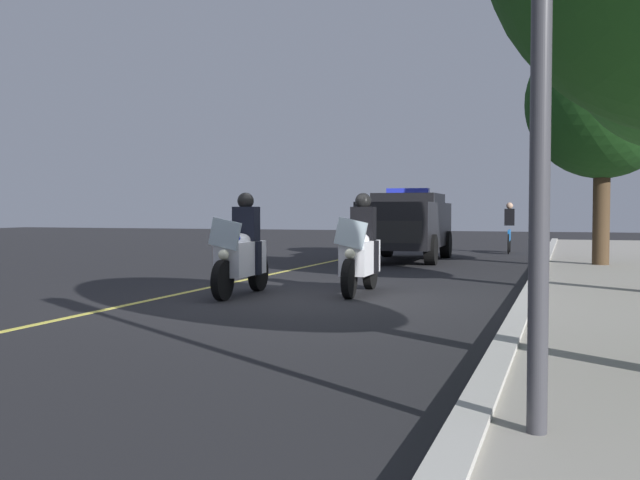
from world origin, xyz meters
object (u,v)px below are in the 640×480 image
(police_motorcycle_lead_right, at_px, (361,253))
(tree_far_back, at_px, (603,102))
(police_suv, at_px, (407,223))
(cyclist_background, at_px, (509,228))
(police_motorcycle_lead_left, at_px, (242,254))

(police_motorcycle_lead_right, xyz_separation_m, tree_far_back, (-7.03, 4.10, 3.33))
(tree_far_back, bearing_deg, police_suv, -104.88)
(cyclist_background, height_order, tree_far_back, tree_far_back)
(police_motorcycle_lead_left, xyz_separation_m, tree_far_back, (-7.94, 5.90, 3.33))
(police_motorcycle_lead_right, height_order, tree_far_back, tree_far_back)
(police_motorcycle_lead_right, distance_m, tree_far_back, 8.80)
(police_motorcycle_lead_left, bearing_deg, police_suv, 174.92)
(police_motorcycle_lead_right, distance_m, cyclist_background, 13.10)
(police_suv, bearing_deg, cyclist_background, 151.94)
(police_motorcycle_lead_right, bearing_deg, police_motorcycle_lead_left, -63.24)
(tree_far_back, bearing_deg, police_motorcycle_lead_left, -36.65)
(police_motorcycle_lead_left, height_order, tree_far_back, tree_far_back)
(police_suv, xyz_separation_m, cyclist_background, (-4.63, 2.47, -0.22))
(police_motorcycle_lead_right, relative_size, tree_far_back, 0.37)
(police_motorcycle_lead_right, xyz_separation_m, police_suv, (-8.38, -0.97, 0.37))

